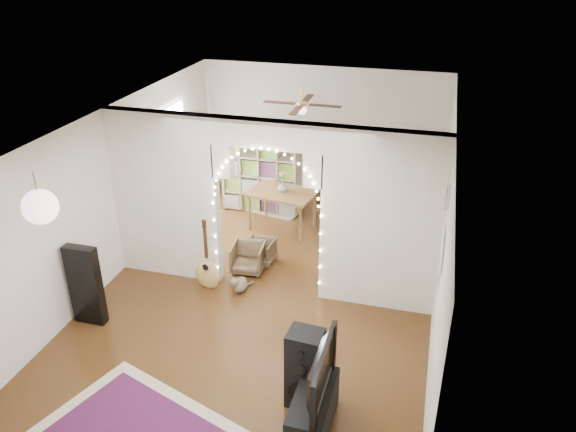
% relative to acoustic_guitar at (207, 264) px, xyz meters
% --- Properties ---
extents(floor, '(7.50, 7.50, 0.00)m').
position_rel_acoustic_guitar_xyz_m(floor, '(0.90, 0.31, -0.44)').
color(floor, black).
rests_on(floor, ground).
extents(ceiling, '(5.00, 7.50, 0.02)m').
position_rel_acoustic_guitar_xyz_m(ceiling, '(0.90, 0.31, 2.26)').
color(ceiling, white).
rests_on(ceiling, wall_back).
extents(wall_back, '(5.00, 0.02, 2.70)m').
position_rel_acoustic_guitar_xyz_m(wall_back, '(0.90, 4.06, 0.91)').
color(wall_back, silver).
rests_on(wall_back, floor).
extents(wall_front, '(5.00, 0.02, 2.70)m').
position_rel_acoustic_guitar_xyz_m(wall_front, '(0.90, -3.44, 0.91)').
color(wall_front, silver).
rests_on(wall_front, floor).
extents(wall_left, '(0.02, 7.50, 2.70)m').
position_rel_acoustic_guitar_xyz_m(wall_left, '(-1.60, 0.31, 0.91)').
color(wall_left, silver).
rests_on(wall_left, floor).
extents(wall_right, '(0.02, 7.50, 2.70)m').
position_rel_acoustic_guitar_xyz_m(wall_right, '(3.40, 0.31, 0.91)').
color(wall_right, silver).
rests_on(wall_right, floor).
extents(divider_wall, '(5.00, 0.20, 2.70)m').
position_rel_acoustic_guitar_xyz_m(divider_wall, '(0.90, 0.31, 0.98)').
color(divider_wall, silver).
rests_on(divider_wall, floor).
extents(fairy_lights, '(1.64, 0.04, 1.60)m').
position_rel_acoustic_guitar_xyz_m(fairy_lights, '(0.90, 0.18, 1.11)').
color(fairy_lights, '#FFEABF').
rests_on(fairy_lights, divider_wall).
extents(window, '(0.04, 1.20, 1.40)m').
position_rel_acoustic_guitar_xyz_m(window, '(-1.57, 2.11, 1.06)').
color(window, white).
rests_on(window, wall_left).
extents(wall_clock, '(0.03, 0.31, 0.31)m').
position_rel_acoustic_guitar_xyz_m(wall_clock, '(3.38, -0.29, 1.66)').
color(wall_clock, white).
rests_on(wall_clock, wall_right).
extents(picture_frames, '(0.02, 0.50, 0.70)m').
position_rel_acoustic_guitar_xyz_m(picture_frames, '(3.38, -0.69, 1.06)').
color(picture_frames, white).
rests_on(picture_frames, wall_right).
extents(paper_lantern, '(0.40, 0.40, 0.40)m').
position_rel_acoustic_guitar_xyz_m(paper_lantern, '(-1.00, -2.09, 1.81)').
color(paper_lantern, white).
rests_on(paper_lantern, ceiling).
extents(ceiling_fan, '(1.10, 1.10, 0.30)m').
position_rel_acoustic_guitar_xyz_m(ceiling_fan, '(0.90, 2.31, 1.96)').
color(ceiling_fan, gold).
rests_on(ceiling_fan, ceiling).
extents(guitar_case, '(0.46, 0.15, 1.21)m').
position_rel_acoustic_guitar_xyz_m(guitar_case, '(-1.30, -1.22, 0.16)').
color(guitar_case, black).
rests_on(guitar_case, floor).
extents(acoustic_guitar, '(0.43, 0.25, 1.02)m').
position_rel_acoustic_guitar_xyz_m(acoustic_guitar, '(0.00, 0.00, 0.00)').
color(acoustic_guitar, '#B08A46').
rests_on(acoustic_guitar, floor).
extents(tabby_cat, '(0.32, 0.47, 0.32)m').
position_rel_acoustic_guitar_xyz_m(tabby_cat, '(0.50, 0.05, -0.31)').
color(tabby_cat, brown).
rests_on(tabby_cat, floor).
extents(floor_speaker, '(0.42, 0.37, 1.01)m').
position_rel_acoustic_guitar_xyz_m(floor_speaker, '(2.01, -1.93, 0.06)').
color(floor_speaker, black).
rests_on(floor_speaker, floor).
extents(media_console, '(0.40, 1.00, 0.50)m').
position_rel_acoustic_guitar_xyz_m(media_console, '(2.20, -2.30, -0.19)').
color(media_console, black).
rests_on(media_console, floor).
extents(tv, '(0.15, 1.08, 0.62)m').
position_rel_acoustic_guitar_xyz_m(tv, '(2.20, -2.30, 0.37)').
color(tv, black).
rests_on(tv, media_console).
extents(bookcase, '(1.55, 0.69, 1.54)m').
position_rel_acoustic_guitar_xyz_m(bookcase, '(-0.06, 2.91, 0.33)').
color(bookcase, beige).
rests_on(bookcase, floor).
extents(dining_table, '(1.32, 1.00, 0.76)m').
position_rel_acoustic_guitar_xyz_m(dining_table, '(0.56, 2.27, 0.24)').
color(dining_table, brown).
rests_on(dining_table, floor).
extents(flower_vase, '(0.21, 0.21, 0.19)m').
position_rel_acoustic_guitar_xyz_m(flower_vase, '(0.56, 2.27, 0.41)').
color(flower_vase, silver).
rests_on(flower_vase, dining_table).
extents(dining_chair_left, '(0.56, 0.58, 0.48)m').
position_rel_acoustic_guitar_xyz_m(dining_chair_left, '(0.43, 0.66, -0.20)').
color(dining_chair_left, '#4D3C26').
rests_on(dining_chair_left, floor).
extents(dining_chair_right, '(0.48, 0.49, 0.42)m').
position_rel_acoustic_guitar_xyz_m(dining_chair_right, '(0.54, 0.97, -0.23)').
color(dining_chair_right, '#4D3C26').
rests_on(dining_chair_right, floor).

